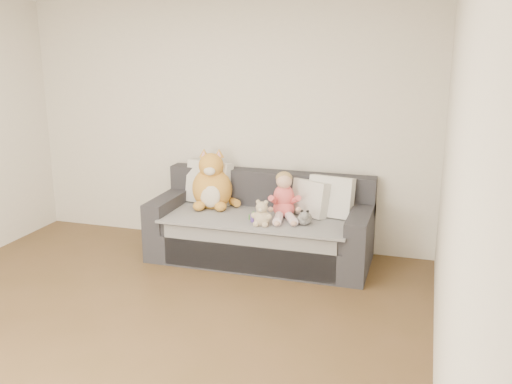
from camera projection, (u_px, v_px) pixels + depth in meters
room_shell at (128, 163)px, 4.19m from camera, size 5.00×5.00×5.00m
sofa at (261, 229)px, 5.80m from camera, size 2.20×0.94×0.85m
cushion_left at (209, 182)px, 6.09m from camera, size 0.53×0.32×0.47m
cushion_right_back at (310, 198)px, 5.67m from camera, size 0.42×0.33×0.37m
cushion_right_front at (331, 197)px, 5.64m from camera, size 0.47×0.27×0.42m
toddler at (284, 199)px, 5.60m from camera, size 0.32×0.47×0.46m
plush_cat at (212, 185)px, 5.94m from camera, size 0.52×0.49×0.65m
teddy_bear at (262, 215)px, 5.37m from camera, size 0.20×0.15×0.25m
plush_cow at (305, 218)px, 5.40m from camera, size 0.13×0.21×0.17m
sippy_cup at (254, 216)px, 5.49m from camera, size 0.10×0.07×0.11m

